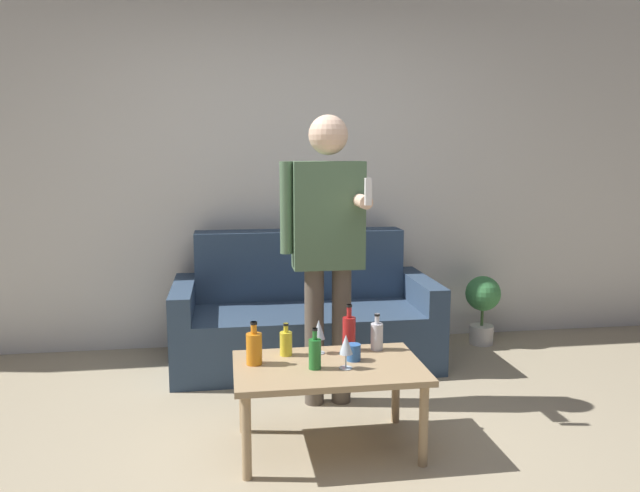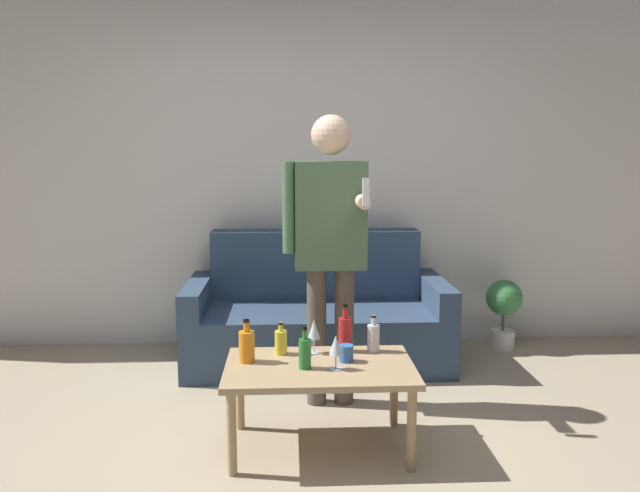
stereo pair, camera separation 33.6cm
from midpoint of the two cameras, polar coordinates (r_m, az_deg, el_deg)
ground_plane at (r=2.90m, az=2.62°, el=-21.51°), size 16.00×16.00×0.00m
wall_back at (r=4.68m, az=0.19°, el=7.39°), size 8.00×0.06×2.70m
couch at (r=4.38m, az=1.92°, el=-6.51°), size 1.77×0.84×0.89m
coffee_table at (r=3.10m, az=3.14°, el=-11.72°), size 0.92×0.58×0.43m
bottle_orange at (r=3.21m, az=-0.58°, el=-8.76°), size 0.06×0.06×0.17m
bottle_green at (r=3.10m, az=-3.61°, el=-9.10°), size 0.08×0.08×0.21m
bottle_dark at (r=3.27m, az=7.87°, el=-8.29°), size 0.06×0.06×0.19m
bottle_yellow at (r=3.00m, az=1.85°, el=-9.75°), size 0.06×0.06×0.20m
bottle_red at (r=3.26m, az=5.30°, el=-7.99°), size 0.07×0.07×0.24m
wine_glass_near at (r=3.21m, az=2.47°, el=-7.75°), size 0.06×0.06×0.18m
wine_glass_far at (r=2.99m, az=4.72°, el=-9.16°), size 0.07×0.07×0.17m
cup_on_table at (r=3.12m, az=5.54°, el=-9.79°), size 0.07×0.07×0.08m
person_standing_front at (r=3.50m, az=3.66°, el=0.89°), size 0.47×0.42×1.66m
potted_plant at (r=4.84m, az=18.39°, el=-5.26°), size 0.26×0.26×0.52m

